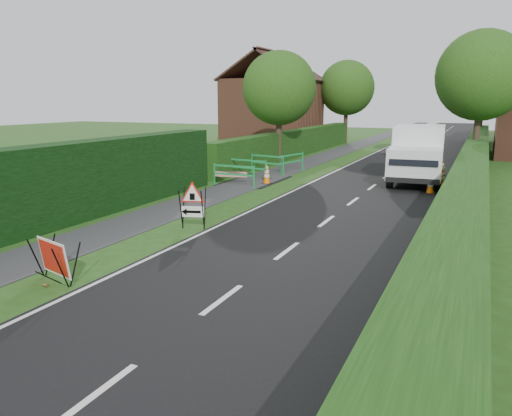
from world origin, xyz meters
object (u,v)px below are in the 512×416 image
(red_rect_sign, at_px, (54,258))
(triangle_sign, at_px, (191,202))
(hatchback_car, at_px, (402,146))
(works_van, at_px, (418,153))

(red_rect_sign, distance_m, triangle_sign, 5.03)
(red_rect_sign, distance_m, hatchback_car, 29.59)
(red_rect_sign, bearing_deg, works_van, 88.59)
(works_van, bearing_deg, hatchback_car, 97.74)
(works_van, distance_m, hatchback_car, 12.83)
(red_rect_sign, distance_m, works_van, 17.74)
(works_van, height_order, hatchback_car, works_van)
(red_rect_sign, height_order, hatchback_car, hatchback_car)
(triangle_sign, bearing_deg, works_van, 49.60)
(works_van, xyz_separation_m, hatchback_car, (-2.55, 12.55, -0.79))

